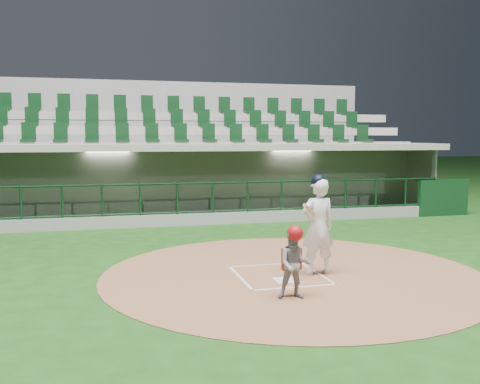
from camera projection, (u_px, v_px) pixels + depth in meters
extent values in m
plane|color=#164012|center=(274.00, 272.00, 10.25)|extent=(120.00, 120.00, 0.00)
cylinder|color=brown|center=(293.00, 273.00, 10.13)|extent=(7.20, 7.20, 0.01)
cube|color=silver|center=(286.00, 280.00, 9.57)|extent=(0.43, 0.43, 0.02)
cube|color=white|center=(240.00, 278.00, 9.77)|extent=(0.05, 1.80, 0.01)
cube|color=silver|center=(317.00, 273.00, 10.14)|extent=(0.05, 1.80, 0.01)
cube|color=silver|center=(266.00, 265.00, 10.78)|extent=(1.55, 0.05, 0.01)
cube|color=white|center=(295.00, 287.00, 9.14)|extent=(1.55, 0.05, 0.01)
cube|color=slate|center=(204.00, 234.00, 17.54)|extent=(15.00, 3.00, 0.10)
cube|color=slate|center=(196.00, 187.00, 18.94)|extent=(15.00, 0.20, 2.70)
cube|color=#B3AE9E|center=(196.00, 180.00, 18.80)|extent=(13.50, 0.04, 0.90)
cube|color=slate|center=(409.00, 186.00, 19.24)|extent=(0.20, 3.00, 2.70)
cube|color=gray|center=(205.00, 147.00, 17.02)|extent=(15.40, 3.50, 0.20)
cube|color=gray|center=(213.00, 220.00, 15.97)|extent=(15.00, 0.15, 0.40)
cube|color=black|center=(213.00, 167.00, 15.82)|extent=(15.00, 0.01, 0.95)
cube|color=brown|center=(198.00, 221.00, 18.52)|extent=(12.75, 0.40, 0.45)
cube|color=white|center=(108.00, 151.00, 16.54)|extent=(1.30, 0.35, 0.04)
cube|color=white|center=(291.00, 150.00, 18.00)|extent=(1.30, 0.35, 0.04)
cube|color=black|center=(443.00, 198.00, 17.79)|extent=(1.80, 0.18, 1.20)
imported|color=#A71A12|center=(74.00, 204.00, 17.32)|extent=(1.25, 0.75, 1.89)
imported|color=#B31321|center=(119.00, 206.00, 17.46)|extent=(1.09, 0.61, 1.75)
imported|color=maroon|center=(252.00, 205.00, 18.66)|extent=(0.81, 0.58, 1.53)
imported|color=maroon|center=(347.00, 199.00, 19.63)|extent=(1.64, 0.86, 1.68)
cube|color=gray|center=(188.00, 176.00, 20.51)|extent=(17.00, 6.50, 2.50)
cube|color=gray|center=(195.00, 146.00, 18.95)|extent=(16.60, 0.95, 0.30)
cube|color=#ABA49A|center=(190.00, 131.00, 19.81)|extent=(16.60, 0.95, 0.30)
cube|color=gray|center=(186.00, 117.00, 20.67)|extent=(16.60, 0.95, 0.30)
cube|color=gray|center=(177.00, 140.00, 23.60)|extent=(17.00, 0.25, 5.05)
imported|color=white|center=(318.00, 227.00, 9.98)|extent=(0.69, 0.48, 1.81)
sphere|color=black|center=(318.00, 182.00, 9.89)|extent=(0.28, 0.28, 0.28)
cylinder|color=#B18350|center=(310.00, 211.00, 9.64)|extent=(0.58, 0.79, 0.39)
imported|color=gray|center=(295.00, 264.00, 8.48)|extent=(0.61, 0.53, 1.10)
sphere|color=#A61116|center=(295.00, 233.00, 8.43)|extent=(0.26, 0.26, 0.26)
cube|color=#A41E11|center=(292.00, 259.00, 8.62)|extent=(0.32, 0.10, 0.35)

